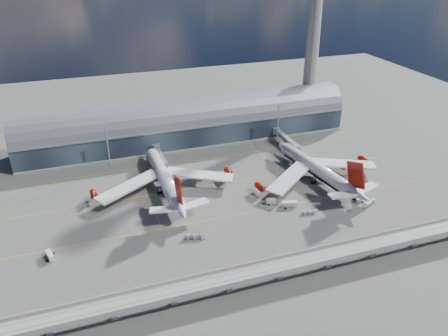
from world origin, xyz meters
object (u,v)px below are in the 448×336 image
object	(u,v)px
airliner_left	(165,179)
service_truck_3	(358,199)
airliner_right	(317,170)
service_truck_0	(50,255)
service_truck_1	(271,201)
cargo_train_1	(310,212)
cargo_train_2	(369,204)
control_tower	(313,46)
service_truck_4	(296,155)
service_truck_2	(289,204)
service_truck_5	(160,174)
cargo_train_0	(196,237)
floodlight_mast_right	(278,124)
floodlight_mast_left	(108,146)

from	to	relation	value
airliner_left	service_truck_3	bearing A→B (deg)	-25.90
airliner_right	service_truck_3	distance (m)	26.99
airliner_left	service_truck_3	size ratio (longest dim) A/B	13.63
service_truck_0	service_truck_1	bearing A→B (deg)	-11.41
service_truck_0	cargo_train_1	xyz separation A→B (m)	(112.04, -4.94, -0.50)
service_truck_1	cargo_train_2	size ratio (longest dim) A/B	0.49
service_truck_1	control_tower	bearing A→B (deg)	-25.83
airliner_right	service_truck_0	world-z (taller)	airliner_right
control_tower	service_truck_4	xyz separation A→B (m)	(-31.62, -47.37, -50.32)
airliner_right	service_truck_2	bearing A→B (deg)	-150.97
airliner_left	service_truck_2	bearing A→B (deg)	-33.76
airliner_right	airliner_left	bearing A→B (deg)	161.34
service_truck_4	service_truck_5	bearing A→B (deg)	-168.38
cargo_train_0	service_truck_0	bearing A→B (deg)	67.25
floodlight_mast_right	service_truck_0	size ratio (longest dim) A/B	4.05
control_tower	floodlight_mast_left	xyz separation A→B (m)	(-135.00, -28.00, -38.00)
service_truck_1	cargo_train_2	xyz separation A→B (m)	(43.03, -16.08, -0.44)
control_tower	service_truck_1	bearing A→B (deg)	-126.67
floodlight_mast_left	cargo_train_0	xyz separation A→B (m)	(27.01, -76.50, -12.62)
service_truck_2	service_truck_5	xyz separation A→B (m)	(-51.30, 48.91, 0.27)
service_truck_3	cargo_train_0	bearing A→B (deg)	-150.44
cargo_train_1	cargo_train_0	bearing A→B (deg)	80.08
service_truck_3	service_truck_0	bearing A→B (deg)	-154.05
service_truck_4	cargo_train_2	xyz separation A→B (m)	(7.95, -58.28, -0.44)
service_truck_3	cargo_train_2	bearing A→B (deg)	-34.77
control_tower	floodlight_mast_right	distance (m)	58.76
cargo_train_0	floodlight_mast_right	bearing A→B (deg)	-60.24
service_truck_2	cargo_train_2	xyz separation A→B (m)	(36.05, -11.00, -0.52)
control_tower	service_truck_3	bearing A→B (deg)	-104.59
airliner_left	service_truck_4	bearing A→B (deg)	8.90
service_truck_0	service_truck_5	bearing A→B (deg)	27.51
airliner_left	service_truck_1	size ratio (longest dim) A/B	15.72
service_truck_1	cargo_train_2	distance (m)	45.94
control_tower	service_truck_5	distance (m)	130.06
control_tower	service_truck_5	bearing A→B (deg)	-157.61
airliner_right	service_truck_3	bearing A→B (deg)	-79.58
control_tower	airliner_left	distance (m)	135.07
floodlight_mast_left	service_truck_0	size ratio (longest dim) A/B	4.05
service_truck_2	service_truck_4	distance (m)	55.00
service_truck_0	service_truck_2	distance (m)	105.84
floodlight_mast_left	service_truck_3	bearing A→B (deg)	-33.82
floodlight_mast_right	service_truck_0	xyz separation A→B (m)	(-130.50, -70.29, -12.34)
cargo_train_2	service_truck_1	bearing A→B (deg)	94.73
floodlight_mast_right	service_truck_4	distance (m)	23.20
floodlight_mast_left	service_truck_4	bearing A→B (deg)	-10.61
service_truck_2	service_truck_3	bearing A→B (deg)	-87.88
service_truck_1	service_truck_4	xyz separation A→B (m)	(35.07, 42.20, -0.00)
control_tower	airliner_right	world-z (taller)	control_tower
service_truck_0	service_truck_1	xyz separation A→B (m)	(98.80, 8.73, 0.02)
service_truck_4	service_truck_3	bearing A→B (deg)	-71.47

